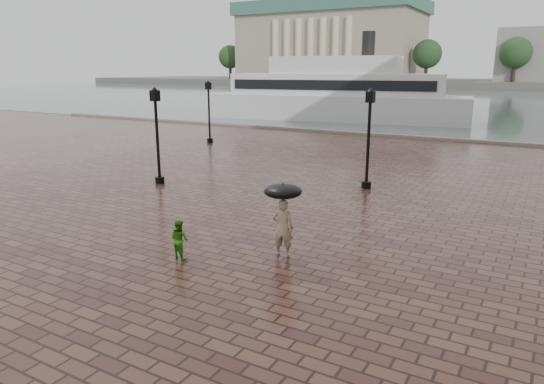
{
  "coord_description": "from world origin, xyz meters",
  "views": [
    {
      "loc": [
        10.06,
        -7.1,
        5.34
      ],
      "look_at": [
        2.35,
        6.36,
        1.4
      ],
      "focal_mm": 32.0,
      "sensor_mm": 36.0,
      "label": 1
    }
  ],
  "objects_px": {
    "street_lamps": "(238,125)",
    "child_pedestrian": "(179,239)",
    "adult_pedestrian": "(283,228)",
    "ferry_near": "(335,94)"
  },
  "relations": [
    {
      "from": "adult_pedestrian",
      "to": "ferry_near",
      "type": "distance_m",
      "value": 40.2
    },
    {
      "from": "child_pedestrian",
      "to": "ferry_near",
      "type": "height_order",
      "value": "ferry_near"
    },
    {
      "from": "adult_pedestrian",
      "to": "child_pedestrian",
      "type": "distance_m",
      "value": 3.0
    },
    {
      "from": "adult_pedestrian",
      "to": "child_pedestrian",
      "type": "height_order",
      "value": "adult_pedestrian"
    },
    {
      "from": "street_lamps",
      "to": "adult_pedestrian",
      "type": "xyz_separation_m",
      "value": [
        8.68,
        -10.68,
        -1.46
      ]
    },
    {
      "from": "adult_pedestrian",
      "to": "child_pedestrian",
      "type": "relative_size",
      "value": 1.49
    },
    {
      "from": "street_lamps",
      "to": "adult_pedestrian",
      "type": "bearing_deg",
      "value": -50.89
    },
    {
      "from": "child_pedestrian",
      "to": "ferry_near",
      "type": "bearing_deg",
      "value": -65.56
    },
    {
      "from": "street_lamps",
      "to": "child_pedestrian",
      "type": "relative_size",
      "value": 13.19
    },
    {
      "from": "child_pedestrian",
      "to": "ferry_near",
      "type": "distance_m",
      "value": 40.99
    }
  ]
}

